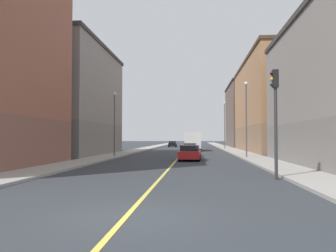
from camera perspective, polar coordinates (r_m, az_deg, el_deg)
ground_plane at (r=9.53m, az=-6.83°, el=-14.58°), size 400.00×400.00×0.00m
sidewalk_left at (r=58.43m, az=10.43°, el=-3.89°), size 2.82×168.00×0.15m
sidewalk_right at (r=58.91m, az=-4.52°, el=-3.90°), size 2.82×168.00×0.15m
lane_center_stripe at (r=58.18m, az=2.92°, el=-3.99°), size 0.16×154.00×0.01m
building_left_mid at (r=53.17m, az=16.93°, el=3.20°), size 8.38×26.05×13.55m
building_left_far at (r=77.96m, az=13.01°, el=1.64°), size 8.38×19.17×13.78m
building_right_midblock at (r=43.33m, az=-15.47°, el=4.03°), size 8.38×18.79×13.07m
traffic_light_left_near at (r=18.08m, az=17.33°, el=2.92°), size 0.40×0.32×5.50m
street_lamp_left_near at (r=35.25m, az=12.82°, el=2.33°), size 0.36×0.36×7.54m
street_lamp_right_near at (r=36.91m, az=-8.85°, el=1.51°), size 0.36×0.36×6.80m
street_lamp_left_far at (r=61.84m, az=9.34°, el=0.84°), size 0.36×0.36×8.26m
car_blue at (r=46.87m, az=3.63°, el=-3.72°), size 1.99×4.07×1.33m
car_red at (r=31.73m, az=3.66°, el=-4.48°), size 2.08×4.53×1.41m
car_black at (r=78.19m, az=0.76°, el=-2.99°), size 1.83×3.94×1.33m
box_truck at (r=55.26m, az=4.16°, el=-2.44°), size 2.59×7.71×2.95m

